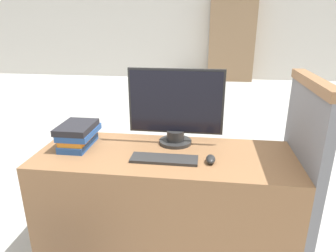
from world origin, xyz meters
name	(u,v)px	position (x,y,z in m)	size (l,w,h in m)	color
wall_back	(201,22)	(0.00, 6.61, 1.40)	(12.00, 0.06, 2.80)	silver
desk	(165,208)	(0.00, 0.28, 0.37)	(1.47, 0.56, 0.73)	#8C603D
carrel_divider	(299,180)	(0.76, 0.31, 0.60)	(0.07, 0.63, 1.18)	slate
monitor	(176,108)	(0.04, 0.44, 0.96)	(0.57, 0.20, 0.46)	#282828
keyboard	(164,159)	(0.01, 0.19, 0.74)	(0.37, 0.12, 0.02)	#2D2D2D
mouse	(211,159)	(0.26, 0.20, 0.75)	(0.05, 0.09, 0.04)	#262626
book_stack	(78,135)	(-0.53, 0.32, 0.81)	(0.19, 0.28, 0.14)	#285199
bookshelf_far	(232,40)	(0.77, 6.37, 0.97)	(1.08, 0.32, 1.94)	#9E7A56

